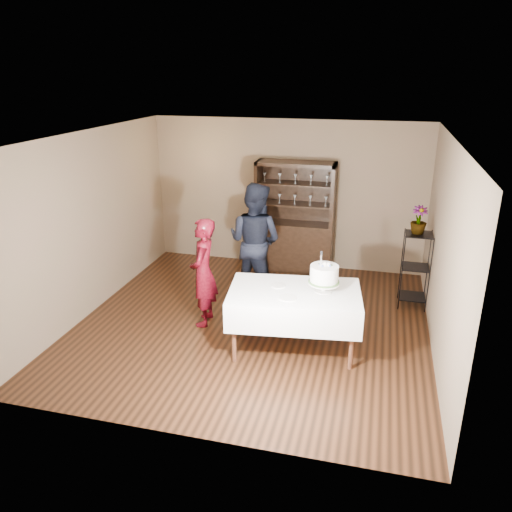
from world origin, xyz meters
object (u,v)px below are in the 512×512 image
(plant_etagere, at_px, (415,267))
(man, at_px, (255,241))
(cake, at_px, (324,275))
(woman, at_px, (203,272))
(cake_table, at_px, (294,305))
(china_hutch, at_px, (294,235))
(potted_plant, at_px, (419,220))

(plant_etagere, distance_m, man, 2.52)
(cake, bearing_deg, woman, 169.41)
(cake_table, bearing_deg, man, 121.44)
(cake, bearing_deg, china_hutch, 107.49)
(cake_table, xyz_separation_m, potted_plant, (1.55, 1.75, 0.75))
(plant_etagere, distance_m, potted_plant, 0.75)
(plant_etagere, distance_m, woman, 3.26)
(cake_table, height_order, man, man)
(cake_table, bearing_deg, potted_plant, 48.38)
(china_hutch, bearing_deg, woman, -110.42)
(potted_plant, bearing_deg, cake, -125.50)
(cake_table, relative_size, woman, 1.13)
(cake_table, bearing_deg, plant_etagere, 47.77)
(man, bearing_deg, plant_etagere, -158.89)
(china_hutch, relative_size, cake, 3.61)
(woman, relative_size, potted_plant, 3.75)
(cake, bearing_deg, potted_plant, 54.50)
(woman, height_order, potted_plant, potted_plant)
(china_hutch, height_order, plant_etagere, china_hutch)
(woman, bearing_deg, man, 148.90)
(woman, relative_size, cake, 2.87)
(woman, xyz_separation_m, cake, (1.75, -0.33, 0.27))
(cake_table, distance_m, woman, 1.45)
(cake, bearing_deg, plant_etagere, 53.76)
(potted_plant, bearing_deg, cake_table, -131.62)
(china_hutch, distance_m, man, 1.40)
(china_hutch, relative_size, plant_etagere, 1.67)
(woman, xyz_separation_m, man, (0.48, 1.09, 0.15))
(man, relative_size, potted_plant, 4.45)
(china_hutch, distance_m, potted_plant, 2.42)
(man, xyz_separation_m, cake, (1.27, -1.41, 0.12))
(man, bearing_deg, cake_table, 136.73)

